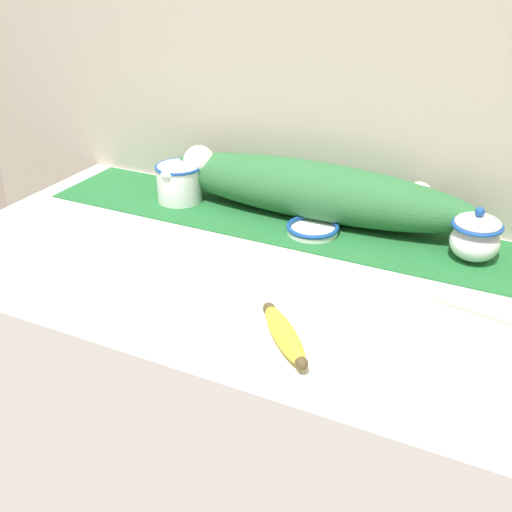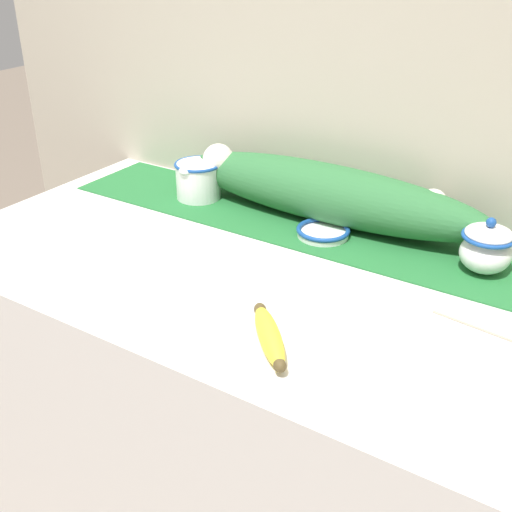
{
  "view_description": "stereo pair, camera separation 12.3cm",
  "coord_description": "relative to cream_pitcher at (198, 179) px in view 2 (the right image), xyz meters",
  "views": [
    {
      "loc": [
        0.49,
        -1.02,
        1.55
      ],
      "look_at": [
        0.01,
        -0.04,
        0.98
      ],
      "focal_mm": 45.0,
      "sensor_mm": 36.0,
      "label": 1
    },
    {
      "loc": [
        0.6,
        -0.96,
        1.55
      ],
      "look_at": [
        0.01,
        -0.04,
        0.98
      ],
      "focal_mm": 45.0,
      "sensor_mm": 36.0,
      "label": 2
    }
  ],
  "objects": [
    {
      "name": "banana",
      "position": [
        0.48,
        -0.44,
        -0.03
      ],
      "size": [
        0.15,
        0.15,
        0.04
      ],
      "rotation": [
        0.0,
        0.0,
        -0.82
      ],
      "color": "yellow",
      "rests_on": "countertop"
    },
    {
      "name": "back_wall",
      "position": [
        0.33,
        0.15,
        0.22
      ],
      "size": [
        2.18,
        0.04,
        2.4
      ],
      "primitive_type": "cube",
      "color": "#B7AD99",
      "rests_on": "ground_plane"
    },
    {
      "name": "sugar_bowl",
      "position": [
        0.71,
        -0.0,
        0.0
      ],
      "size": [
        0.1,
        0.1,
        0.12
      ],
      "color": "white",
      "rests_on": "countertop"
    },
    {
      "name": "countertop",
      "position": [
        0.33,
        -0.22,
        -0.52
      ],
      "size": [
        1.38,
        0.71,
        0.93
      ],
      "primitive_type": "cube",
      "color": "silver",
      "rests_on": "ground_plane"
    },
    {
      "name": "small_dish",
      "position": [
        0.37,
        -0.03,
        -0.04
      ],
      "size": [
        0.12,
        0.12,
        0.02
      ],
      "color": "white",
      "rests_on": "countertop"
    },
    {
      "name": "poinsettia_garland",
      "position": [
        0.32,
        0.05,
        0.02
      ],
      "size": [
        0.77,
        0.15,
        0.13
      ],
      "color": "#2D6B38",
      "rests_on": "countertop"
    },
    {
      "name": "table_runner",
      "position": [
        0.33,
        -0.0,
        -0.05
      ],
      "size": [
        1.27,
        0.24,
        0.0
      ],
      "primitive_type": "cube",
      "color": "#236B33",
      "rests_on": "countertop"
    },
    {
      "name": "cream_pitcher",
      "position": [
        0.0,
        0.0,
        0.0
      ],
      "size": [
        0.12,
        0.13,
        0.09
      ],
      "color": "white",
      "rests_on": "countertop"
    }
  ]
}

